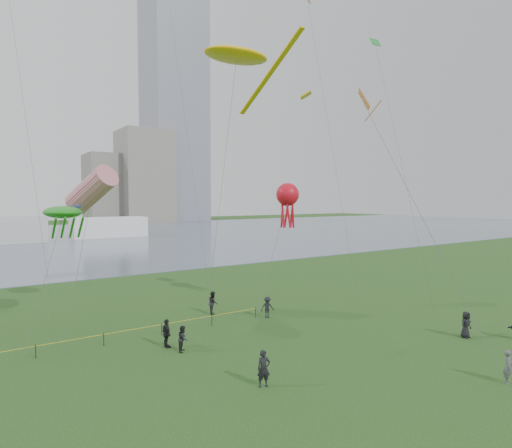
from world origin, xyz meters
TOP-DOWN VIEW (x-y plane):
  - ground_plane at (0.00, 0.00)m, footprint 400.00×400.00m
  - lake at (0.00, 100.00)m, footprint 400.00×120.00m
  - tower at (62.00, 168.00)m, footprint 24.00×24.00m
  - building_mid at (46.00, 162.00)m, footprint 20.00×20.00m
  - building_low at (32.00, 168.00)m, footprint 16.00×18.00m
  - pavilion_right at (14.00, 98.00)m, footprint 18.00×7.00m
  - kite_flyer at (7.68, -2.17)m, footprint 0.76×0.68m
  - spectator_a at (-4.46, 11.64)m, footprint 0.97×1.00m
  - spectator_b at (4.40, 14.90)m, footprint 1.24×0.91m
  - spectator_c at (-5.07, 12.82)m, footprint 0.48×1.11m
  - spectator_d at (12.95, 3.15)m, footprint 0.91×0.61m
  - spectator_f at (-3.16, 4.59)m, footprint 0.79×0.64m
  - spectator_g at (1.30, 18.38)m, footprint 1.01×1.12m
  - kite_stingray at (1.59, 14.90)m, footprint 7.39×10.10m
  - kite_windsock at (-7.27, 22.68)m, footprint 5.59×10.23m
  - kite_creature at (-10.00, 19.36)m, footprint 4.48×6.89m
  - kite_octopus at (7.63, 16.44)m, footprint 7.26×5.01m
  - kite_delta at (9.69, 9.24)m, footprint 4.91×14.21m
  - small_kites at (-2.97, 19.34)m, footprint 32.86×11.24m

SIDE VIEW (x-z plane):
  - ground_plane at x=0.00m, z-range 0.00..0.00m
  - lake at x=0.00m, z-range -0.02..0.06m
  - spectator_a at x=-4.46m, z-range 0.00..1.63m
  - spectator_b at x=4.40m, z-range 0.00..1.73m
  - kite_flyer at x=7.68m, z-range 0.00..1.75m
  - spectator_d at x=12.95m, z-range 0.00..1.84m
  - spectator_c at x=-5.07m, z-range 0.00..1.87m
  - spectator_f at x=-3.16m, z-range 0.00..1.89m
  - spectator_g at x=1.30m, z-range 0.00..1.90m
  - pavilion_right at x=14.00m, z-range 0.00..5.00m
  - kite_creature at x=-10.00m, z-range 4.10..13.24m
  - kite_octopus at x=7.63m, z-range 4.41..15.43m
  - kite_windsock at x=-7.27m, z-range 4.17..16.51m
  - building_low at x=32.00m, z-range 0.00..28.00m
  - kite_delta at x=9.69m, z-range 7.42..25.31m
  - building_mid at x=46.00m, z-range 0.00..38.00m
  - kite_stingray at x=1.59m, z-range 9.90..30.66m
  - small_kites at x=-2.97m, z-range 16.68..30.83m
  - tower at x=62.00m, z-range 0.00..120.00m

